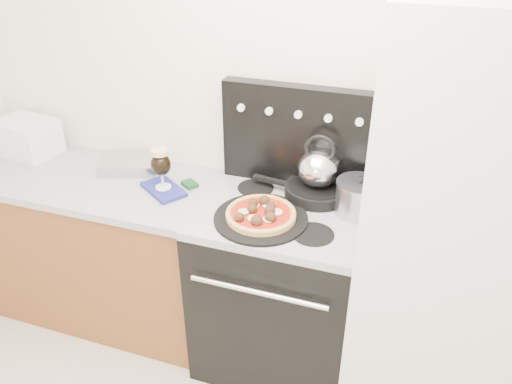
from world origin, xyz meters
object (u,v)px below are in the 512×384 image
at_px(stock_pot, 358,199).
at_px(fridge, 443,235).
at_px(oven_mitt, 164,189).
at_px(beer_glass, 161,169).
at_px(stove_body, 280,290).
at_px(pizza_pan, 261,218).
at_px(skillet, 317,191).
at_px(pizza, 261,213).
at_px(base_cabinet, 97,247).
at_px(toaster_oven, 27,137).
at_px(tea_kettle, 319,165).

bearing_deg(stock_pot, fridge, -16.67).
bearing_deg(oven_mitt, beer_glass, 0.00).
height_order(stove_body, stock_pot, stock_pot).
bearing_deg(pizza_pan, skillet, 56.53).
distance_m(fridge, pizza_pan, 0.77).
height_order(stove_body, pizza, pizza).
xyz_separation_m(base_cabinet, toaster_oven, (-0.44, 0.13, 0.57)).
height_order(fridge, pizza, fridge).
xyz_separation_m(base_cabinet, pizza, (1.04, -0.13, 0.53)).
height_order(beer_glass, stock_pot, beer_glass).
height_order(beer_glass, pizza_pan, beer_glass).
relative_size(base_cabinet, pizza, 4.64).
xyz_separation_m(beer_glass, skillet, (0.74, 0.17, -0.08)).
distance_m(fridge, beer_glass, 1.32).
bearing_deg(toaster_oven, beer_glass, -0.93).
xyz_separation_m(skillet, tea_kettle, (0.00, 0.00, 0.14)).
xyz_separation_m(stove_body, beer_glass, (-0.62, 0.01, 0.59)).
bearing_deg(stove_body, beer_glass, 179.25).
xyz_separation_m(oven_mitt, pizza_pan, (0.55, -0.12, 0.02)).
bearing_deg(pizza_pan, stock_pot, 26.35).
distance_m(pizza_pan, stock_pot, 0.45).
relative_size(fridge, tea_kettle, 8.69).
distance_m(toaster_oven, beer_glass, 0.94).
bearing_deg(skillet, pizza_pan, -123.47).
distance_m(pizza, stock_pot, 0.44).
distance_m(base_cabinet, toaster_oven, 0.73).
distance_m(stove_body, tea_kettle, 0.68).
bearing_deg(stock_pot, oven_mitt, -175.27).
xyz_separation_m(fridge, beer_glass, (-1.32, 0.03, 0.08)).
relative_size(toaster_oven, oven_mitt, 1.32).
bearing_deg(beer_glass, oven_mitt, 0.00).
xyz_separation_m(base_cabinet, stove_body, (1.10, -0.02, 0.01)).
bearing_deg(base_cabinet, fridge, -1.59).
bearing_deg(pizza_pan, pizza, 0.00).
distance_m(pizza, skillet, 0.34).
height_order(toaster_oven, beer_glass, beer_glass).
distance_m(oven_mitt, tea_kettle, 0.78).
bearing_deg(tea_kettle, pizza_pan, -117.33).
height_order(stove_body, oven_mitt, oven_mitt).
relative_size(skillet, stock_pot, 1.53).
height_order(base_cabinet, oven_mitt, oven_mitt).
height_order(toaster_oven, oven_mitt, toaster_oven).
bearing_deg(fridge, toaster_oven, 175.43).
xyz_separation_m(oven_mitt, skillet, (0.74, 0.17, 0.04)).
bearing_deg(tea_kettle, beer_glass, -161.01).
relative_size(stove_body, beer_glass, 4.14).
distance_m(base_cabinet, beer_glass, 0.77).
bearing_deg(fridge, stove_body, 177.95).
xyz_separation_m(fridge, pizza_pan, (-0.77, -0.08, -0.02)).
bearing_deg(toaster_oven, oven_mitt, -0.93).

